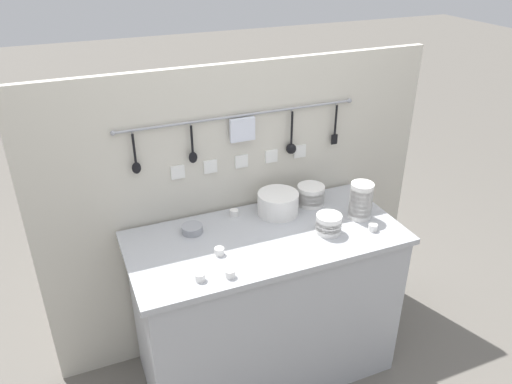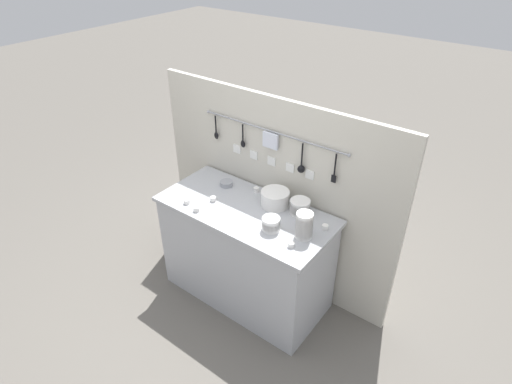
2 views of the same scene
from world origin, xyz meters
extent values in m
plane|color=#666059|center=(0.00, 0.00, 0.00)|extent=(20.00, 20.00, 0.00)
cube|color=#ADAFB5|center=(0.00, 0.00, 0.87)|extent=(1.37, 0.64, 0.03)
cube|color=#ADAFB5|center=(0.00, 0.00, 0.43)|extent=(1.31, 0.61, 0.85)
cube|color=beige|center=(0.00, 0.35, 0.83)|extent=(2.17, 0.04, 1.66)
cylinder|color=#93969E|center=(0.00, 0.32, 1.40)|extent=(1.26, 0.01, 0.01)
sphere|color=#93969E|center=(-0.63, 0.32, 1.40)|extent=(0.02, 0.02, 0.02)
sphere|color=#93969E|center=(0.63, 0.32, 1.40)|extent=(0.02, 0.02, 0.02)
cylinder|color=black|center=(-0.54, 0.31, 1.31)|extent=(0.01, 0.01, 0.15)
ellipsoid|color=black|center=(-0.54, 0.31, 1.22)|extent=(0.04, 0.02, 0.06)
cylinder|color=#93969E|center=(-0.54, 0.32, 1.39)|extent=(0.00, 0.01, 0.02)
cylinder|color=black|center=(-0.26, 0.31, 1.32)|extent=(0.01, 0.01, 0.14)
ellipsoid|color=black|center=(-0.26, 0.31, 1.22)|extent=(0.04, 0.02, 0.06)
cylinder|color=#93969E|center=(-0.26, 0.32, 1.39)|extent=(0.01, 0.01, 0.02)
cube|color=silver|center=(0.00, 0.31, 1.33)|extent=(0.13, 0.02, 0.12)
cylinder|color=#93969E|center=(0.00, 0.32, 1.39)|extent=(0.01, 0.01, 0.02)
cylinder|color=black|center=(0.28, 0.31, 1.29)|extent=(0.01, 0.01, 0.19)
sphere|color=black|center=(0.28, 0.31, 1.18)|extent=(0.06, 0.06, 0.06)
cylinder|color=#93969E|center=(0.28, 0.32, 1.39)|extent=(0.01, 0.01, 0.02)
cylinder|color=black|center=(0.54, 0.31, 1.30)|extent=(0.01, 0.01, 0.17)
cube|color=black|center=(0.54, 0.31, 1.19)|extent=(0.04, 0.01, 0.06)
cylinder|color=#93969E|center=(0.54, 0.32, 1.39)|extent=(0.00, 0.01, 0.02)
cube|color=white|center=(-0.34, 0.33, 1.15)|extent=(0.07, 0.01, 0.07)
cube|color=white|center=(-0.17, 0.33, 1.15)|extent=(0.07, 0.01, 0.07)
cube|color=white|center=(0.00, 0.33, 1.15)|extent=(0.07, 0.01, 0.07)
cube|color=white|center=(0.17, 0.33, 1.15)|extent=(0.07, 0.01, 0.07)
cube|color=white|center=(0.34, 0.33, 1.15)|extent=(0.07, 0.01, 0.07)
cylinder|color=white|center=(0.35, 0.20, 0.90)|extent=(0.15, 0.15, 0.04)
cylinder|color=white|center=(0.35, 0.20, 0.93)|extent=(0.15, 0.15, 0.04)
cylinder|color=white|center=(0.35, 0.20, 0.95)|extent=(0.15, 0.15, 0.04)
cylinder|color=white|center=(0.35, 0.20, 0.97)|extent=(0.15, 0.15, 0.04)
cylinder|color=white|center=(0.30, -0.09, 0.91)|extent=(0.13, 0.13, 0.05)
cylinder|color=white|center=(0.30, -0.09, 0.93)|extent=(0.13, 0.13, 0.05)
cylinder|color=white|center=(0.30, -0.09, 0.96)|extent=(0.13, 0.13, 0.05)
cylinder|color=white|center=(0.52, -0.02, 0.91)|extent=(0.12, 0.12, 0.05)
cylinder|color=white|center=(0.52, -0.02, 0.93)|extent=(0.12, 0.12, 0.05)
cylinder|color=white|center=(0.52, -0.02, 0.96)|extent=(0.12, 0.12, 0.05)
cylinder|color=white|center=(0.52, -0.02, 0.98)|extent=(0.12, 0.12, 0.05)
cylinder|color=white|center=(0.52, -0.02, 1.01)|extent=(0.12, 0.12, 0.05)
cylinder|color=white|center=(0.52, -0.02, 1.03)|extent=(0.12, 0.12, 0.05)
cylinder|color=white|center=(0.52, -0.02, 1.06)|extent=(0.12, 0.12, 0.05)
cylinder|color=white|center=(0.15, 0.18, 0.89)|extent=(0.22, 0.22, 0.01)
cylinder|color=white|center=(0.15, 0.18, 0.90)|extent=(0.22, 0.22, 0.01)
cylinder|color=white|center=(0.15, 0.18, 0.91)|extent=(0.22, 0.22, 0.01)
cylinder|color=white|center=(0.15, 0.18, 0.92)|extent=(0.22, 0.22, 0.01)
cylinder|color=white|center=(0.15, 0.18, 0.93)|extent=(0.22, 0.22, 0.01)
cylinder|color=white|center=(0.15, 0.18, 0.94)|extent=(0.22, 0.22, 0.01)
cylinder|color=white|center=(0.15, 0.18, 0.95)|extent=(0.22, 0.22, 0.01)
cylinder|color=white|center=(0.15, 0.18, 0.96)|extent=(0.22, 0.22, 0.01)
cylinder|color=white|center=(0.15, 0.18, 0.97)|extent=(0.22, 0.22, 0.01)
cylinder|color=white|center=(0.15, 0.18, 0.99)|extent=(0.22, 0.22, 0.01)
cylinder|color=white|center=(0.15, 0.18, 1.00)|extent=(0.22, 0.22, 0.01)
cylinder|color=#93969E|center=(-0.33, 0.17, 0.90)|extent=(0.11, 0.11, 0.04)
cylinder|color=white|center=(-0.08, 0.24, 0.90)|extent=(0.05, 0.05, 0.04)
cylinder|color=white|center=(-0.28, -0.24, 0.90)|extent=(0.05, 0.05, 0.04)
cylinder|color=white|center=(-0.27, -0.07, 0.90)|extent=(0.05, 0.05, 0.04)
cylinder|color=white|center=(0.60, 0.14, 0.90)|extent=(0.05, 0.05, 0.04)
cylinder|color=white|center=(-0.40, -0.21, 0.90)|extent=(0.05, 0.05, 0.04)
cylinder|color=white|center=(0.51, -0.16, 0.90)|extent=(0.05, 0.05, 0.04)
camera|label=1|loc=(-0.84, -1.89, 2.23)|focal=35.00mm
camera|label=2|loc=(1.64, -2.05, 2.73)|focal=30.00mm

